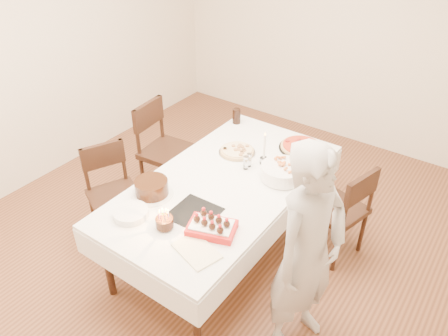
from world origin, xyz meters
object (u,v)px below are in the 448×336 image
Objects in this scene: chair_left_dessert at (115,197)px; dining_table at (224,216)px; chair_left_savory at (169,152)px; taper_candle at (264,148)px; person at (307,254)px; pizza_white at (237,151)px; pizza_pepperoni at (301,147)px; birthday_cake at (164,219)px; pasta_bowl at (282,172)px; strawberry_box at (212,227)px; cola_glass at (237,116)px; chair_right_savory at (336,209)px; layer_cake at (152,188)px.

dining_table is at bearing -129.48° from chair_left_dessert.
chair_left_dessert is (-0.89, -0.43, 0.08)m from dining_table.
taper_candle is at bearing 177.39° from chair_left_savory.
person is 1.39m from pizza_white.
pizza_pepperoni reaches higher than dining_table.
birthday_cake is at bearing -97.25° from taper_candle.
strawberry_box is (-0.08, -0.85, -0.02)m from pasta_bowl.
pizza_pepperoni is 2.70× the size of cola_glass.
chair_right_savory is 1.25m from strawberry_box.
chair_left_savory reaches higher than dining_table.
strawberry_box is at bearing -160.64° from chair_left_dessert.
pasta_bowl reaches higher than pizza_pepperoni.
pasta_bowl is (-0.59, 0.73, 0.00)m from person.
chair_right_savory is at bearing 35.31° from dining_table.
dining_table is at bearing -108.74° from pizza_pepperoni.
chair_left_savory is at bearing 131.13° from birthday_cake.
pizza_pepperoni is at bearing 71.26° from dining_table.
birthday_cake is (-0.38, -1.01, 0.02)m from pasta_bowl.
pizza_white is at bearing 178.83° from chair_left_savory.
dining_table is at bearing -106.54° from taper_candle.
person reaches higher than pizza_white.
chair_left_savory is 3.03× the size of strawberry_box.
chair_left_dessert is 0.56× the size of person.
taper_candle is at bearing 61.45° from layer_cake.
taper_candle is at bearing -153.34° from chair_right_savory.
pizza_white is at bearing 168.19° from pasta_bowl.
chair_right_savory is 0.57× the size of person.
person is at bearing -154.72° from chair_left_dessert.
taper_candle is (1.07, 0.05, 0.40)m from chair_left_savory.
chair_left_savory is at bearing -175.63° from pizza_white.
chair_left_dessert is 2.96× the size of taper_candle.
chair_left_savory is 2.48× the size of pizza_pepperoni.
pizza_white is at bearing 97.05° from birthday_cake.
birthday_cake is (-0.80, -1.25, 0.37)m from chair_right_savory.
dining_table is 1.12m from person.
strawberry_box reaches higher than pizza_white.
pasta_bowl is at bearing -11.81° from pizza_white.
strawberry_box is at bearing -65.63° from pizza_white.
chair_left_savory is 0.79m from chair_left_dessert.
pasta_bowl is at bearing -23.36° from taper_candle.
layer_cake is (-0.48, -0.88, -0.09)m from taper_candle.
dining_table is 1.02m from chair_left_savory.
person is 0.68m from strawberry_box.
cola_glass is 1.66m from birthday_cake.
chair_right_savory is 1.74m from chair_left_savory.
chair_right_savory reaches higher than dining_table.
taper_candle is 1.13m from birthday_cake.
pasta_bowl is 1.14× the size of taper_candle.
chair_left_savory is 1.33m from pizza_pepperoni.
cola_glass reaches higher than strawberry_box.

